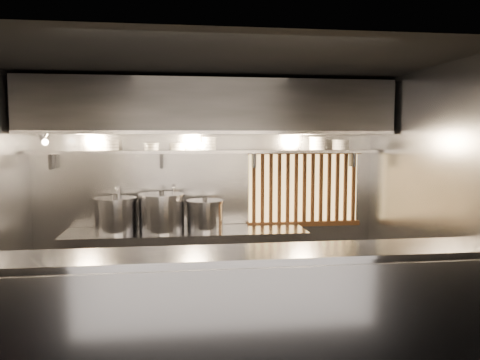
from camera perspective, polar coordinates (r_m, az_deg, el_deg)
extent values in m
plane|color=black|center=(5.13, -2.68, -18.51)|extent=(4.50, 4.50, 0.00)
plane|color=black|center=(4.75, -2.83, 14.14)|extent=(4.50, 4.50, 0.00)
plane|color=gray|center=(6.23, -3.93, -0.91)|extent=(4.50, 0.00, 4.50)
plane|color=gray|center=(5.42, 21.72, -2.18)|extent=(0.00, 3.00, 3.00)
cube|color=#9F9FA5|center=(4.04, -1.50, -16.75)|extent=(4.50, 0.50, 1.10)
cube|color=#939399|center=(3.80, -1.06, -18.20)|extent=(4.50, 0.02, 1.01)
cube|color=#9F9FA5|center=(3.87, -1.52, -8.96)|extent=(4.50, 0.56, 0.03)
cube|color=#9F9FA5|center=(6.03, -6.53, -10.34)|extent=(3.00, 0.70, 0.90)
cube|color=#9F9FA5|center=(6.01, -3.84, 3.46)|extent=(4.40, 0.34, 0.04)
cube|color=#2D2D30|center=(5.80, -3.73, 8.78)|extent=(4.40, 0.80, 0.65)
cube|color=#9F9FA5|center=(5.39, -3.42, 5.82)|extent=(4.40, 0.03, 0.04)
cube|color=#F3C36D|center=(6.42, 7.74, -0.94)|extent=(1.50, 0.02, 0.92)
cube|color=brown|center=(6.34, 7.91, 3.42)|extent=(1.56, 0.06, 0.06)
cube|color=brown|center=(6.45, 7.80, -5.32)|extent=(1.56, 0.06, 0.06)
cube|color=brown|center=(6.23, 1.70, -1.09)|extent=(0.04, 0.04, 0.92)
cube|color=brown|center=(6.25, 2.75, -1.07)|extent=(0.04, 0.04, 0.92)
cube|color=brown|center=(6.27, 3.79, -1.05)|extent=(0.04, 0.04, 0.92)
cube|color=brown|center=(6.29, 4.82, -1.04)|extent=(0.04, 0.04, 0.92)
cube|color=brown|center=(6.32, 5.84, -1.02)|extent=(0.04, 0.04, 0.92)
cube|color=brown|center=(6.35, 6.85, -1.00)|extent=(0.04, 0.04, 0.92)
cube|color=brown|center=(6.38, 7.86, -0.99)|extent=(0.04, 0.04, 0.92)
cube|color=brown|center=(6.41, 8.85, -0.97)|extent=(0.04, 0.04, 0.92)
cube|color=brown|center=(6.44, 9.84, -0.95)|extent=(0.04, 0.04, 0.92)
cube|color=brown|center=(6.48, 10.81, -0.93)|extent=(0.04, 0.04, 0.92)
cube|color=brown|center=(6.51, 11.77, -0.92)|extent=(0.04, 0.04, 0.92)
cube|color=brown|center=(6.55, 12.72, -0.90)|extent=(0.04, 0.04, 0.92)
cube|color=brown|center=(6.59, 13.66, -0.88)|extent=(0.04, 0.04, 0.92)
cylinder|color=silver|center=(6.24, -14.51, -3.00)|extent=(0.03, 0.03, 0.48)
sphere|color=silver|center=(6.21, -14.56, -0.81)|extent=(0.04, 0.04, 0.04)
cylinder|color=silver|center=(6.08, -14.70, -0.93)|extent=(0.03, 0.26, 0.03)
sphere|color=silver|center=(5.95, -14.85, -1.07)|extent=(0.04, 0.04, 0.04)
cylinder|color=silver|center=(5.96, -14.84, -1.74)|extent=(0.03, 0.03, 0.14)
cylinder|color=silver|center=(6.19, -8.05, -2.95)|extent=(0.03, 0.03, 0.48)
sphere|color=silver|center=(6.16, -8.08, -0.74)|extent=(0.04, 0.04, 0.04)
cylinder|color=silver|center=(6.03, -8.09, -0.86)|extent=(0.03, 0.26, 0.03)
sphere|color=silver|center=(5.90, -8.10, -0.99)|extent=(0.04, 0.04, 0.04)
cylinder|color=silver|center=(5.91, -8.09, -1.67)|extent=(0.03, 0.03, 0.14)
cone|color=#9F9FA5|center=(5.73, -22.92, 4.88)|extent=(0.25, 0.27, 0.20)
sphere|color=#FFE0B2|center=(5.70, -22.66, 4.29)|extent=(0.07, 0.07, 0.07)
cylinder|color=#2D2D30|center=(5.83, -22.69, 5.67)|extent=(0.02, 0.22, 0.02)
cylinder|color=#2D2D30|center=(5.89, -4.75, 4.97)|extent=(0.01, 0.01, 0.12)
sphere|color=#FFE0B2|center=(5.89, -4.75, 4.19)|extent=(0.09, 0.09, 0.09)
cylinder|color=#9F9FA5|center=(5.90, -9.51, -4.07)|extent=(0.62, 0.62, 0.44)
cylinder|color=#9F9FA5|center=(5.86, -9.55, -1.82)|extent=(0.65, 0.65, 0.03)
cylinder|color=#2D2D30|center=(5.86, -9.55, -1.48)|extent=(0.06, 0.06, 0.04)
cylinder|color=#9F9FA5|center=(5.96, -14.94, -4.28)|extent=(0.63, 0.63, 0.40)
cylinder|color=#9F9FA5|center=(5.93, -14.99, -2.24)|extent=(0.67, 0.67, 0.03)
cylinder|color=#2D2D30|center=(5.92, -15.00, -1.91)|extent=(0.06, 0.06, 0.04)
cylinder|color=#9F9FA5|center=(5.92, -4.28, -4.42)|extent=(0.45, 0.45, 0.35)
cylinder|color=#9F9FA5|center=(5.89, -4.30, -2.61)|extent=(0.48, 0.48, 0.03)
cylinder|color=#2D2D30|center=(5.88, -4.30, -2.27)|extent=(0.06, 0.06, 0.04)
cylinder|color=white|center=(6.06, -15.49, 3.67)|extent=(0.21, 0.21, 0.03)
cylinder|color=white|center=(6.06, -15.50, 4.03)|extent=(0.21, 0.21, 0.03)
cylinder|color=white|center=(6.06, -15.51, 4.39)|extent=(0.21, 0.21, 0.03)
cylinder|color=white|center=(6.05, -15.52, 4.66)|extent=(0.22, 0.22, 0.01)
cylinder|color=white|center=(6.01, -10.76, 3.76)|extent=(0.18, 0.18, 0.03)
cylinder|color=white|center=(6.01, -10.76, 4.12)|extent=(0.18, 0.18, 0.03)
cylinder|color=white|center=(6.01, -10.77, 4.39)|extent=(0.20, 0.20, 0.01)
cylinder|color=white|center=(6.00, -7.64, 3.80)|extent=(0.19, 0.19, 0.03)
cylinder|color=white|center=(6.00, -7.64, 4.17)|extent=(0.19, 0.19, 0.03)
cylinder|color=white|center=(6.00, -7.64, 4.43)|extent=(0.21, 0.21, 0.01)
cylinder|color=white|center=(6.01, -3.83, 3.84)|extent=(0.19, 0.19, 0.03)
cylinder|color=white|center=(6.01, -3.83, 4.20)|extent=(0.19, 0.19, 0.03)
cylinder|color=white|center=(6.01, -3.83, 4.56)|extent=(0.19, 0.19, 0.03)
cylinder|color=white|center=(6.01, -3.83, 4.93)|extent=(0.19, 0.19, 0.03)
cylinder|color=white|center=(6.01, -3.84, 5.19)|extent=(0.20, 0.20, 0.01)
cylinder|color=white|center=(6.27, 9.38, 3.84)|extent=(0.20, 0.20, 0.03)
cylinder|color=white|center=(6.27, 9.38, 4.18)|extent=(0.20, 0.20, 0.03)
cylinder|color=white|center=(6.27, 9.39, 4.53)|extent=(0.20, 0.20, 0.03)
cylinder|color=white|center=(6.27, 9.39, 4.88)|extent=(0.20, 0.20, 0.03)
cylinder|color=white|center=(6.27, 9.40, 5.13)|extent=(0.22, 0.22, 0.01)
cylinder|color=white|center=(6.37, 12.14, 3.81)|extent=(0.22, 0.22, 0.03)
cylinder|color=white|center=(6.37, 12.14, 4.15)|extent=(0.22, 0.22, 0.03)
cylinder|color=white|center=(6.37, 12.15, 4.49)|extent=(0.22, 0.22, 0.03)
cylinder|color=white|center=(6.37, 12.15, 4.75)|extent=(0.24, 0.24, 0.01)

